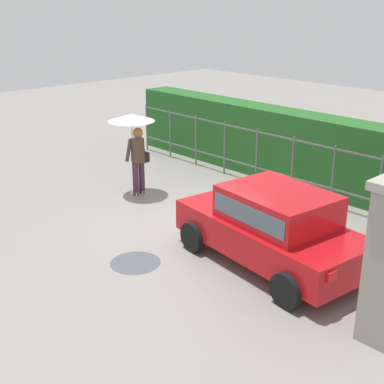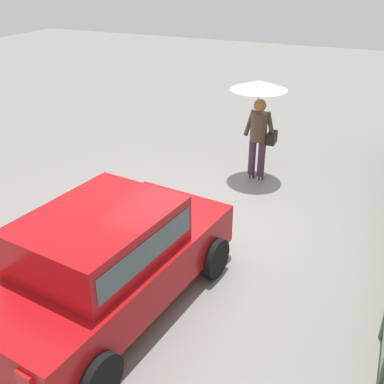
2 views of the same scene
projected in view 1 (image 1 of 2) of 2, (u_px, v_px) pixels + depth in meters
The scene contains 6 objects.
ground_plane at pixel (196, 224), 11.54m from camera, with size 40.00×40.00×0.00m, color gray.
car at pixel (273, 224), 9.49m from camera, with size 3.89×2.21×1.48m.
pedestrian at pixel (134, 133), 12.80m from camera, with size 1.14×1.14×2.06m.
fence_section at pixel (274, 158), 13.41m from camera, with size 10.50×0.05×1.50m.
hedge_row at pixel (294, 148), 13.91m from camera, with size 11.45×0.90×1.90m, color #235B23.
puddle_near at pixel (135, 263), 9.81m from camera, with size 0.95×0.95×0.00m, color #4C545B.
Camera 1 is at (7.67, -7.32, 4.61)m, focal length 48.99 mm.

